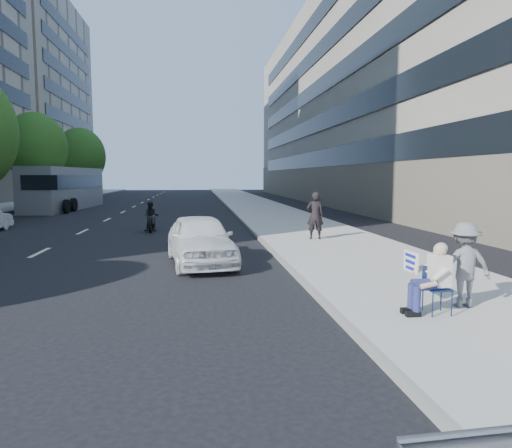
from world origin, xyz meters
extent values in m
plane|color=black|center=(0.00, 0.00, 0.00)|extent=(160.00, 160.00, 0.00)
cube|color=#A9A79E|center=(4.00, 20.00, 0.07)|extent=(5.00, 120.00, 0.15)
cube|color=gray|center=(17.00, 32.00, 10.00)|extent=(14.00, 70.00, 20.00)
cylinder|color=#382616|center=(-13.70, 30.00, 1.49)|extent=(0.30, 0.30, 2.97)
ellipsoid|color=#1D4C14|center=(-13.70, 30.00, 4.89)|extent=(4.80, 4.80, 5.52)
cylinder|color=#382616|center=(-13.70, 44.00, 1.31)|extent=(0.30, 0.30, 2.62)
ellipsoid|color=#1D4C14|center=(-13.70, 44.00, 4.79)|extent=(5.40, 5.40, 6.21)
cylinder|color=navy|center=(3.02, -1.01, 0.38)|extent=(0.02, 0.02, 0.45)
cylinder|color=navy|center=(3.38, -1.01, 0.38)|extent=(0.02, 0.02, 0.45)
cylinder|color=navy|center=(3.02, -0.65, 0.38)|extent=(0.02, 0.02, 0.45)
cylinder|color=navy|center=(3.38, -0.65, 0.38)|extent=(0.02, 0.02, 0.45)
cube|color=navy|center=(3.20, -0.83, 0.61)|extent=(0.40, 0.40, 0.03)
cube|color=navy|center=(3.20, -0.64, 0.80)|extent=(0.40, 0.02, 0.40)
cylinder|color=navy|center=(2.98, -0.93, 0.70)|extent=(0.44, 0.17, 0.17)
cylinder|color=navy|center=(2.76, -0.93, 0.47)|extent=(0.14, 0.14, 0.46)
cube|color=black|center=(2.70, -0.93, 0.20)|extent=(0.26, 0.11, 0.10)
cylinder|color=navy|center=(2.98, -0.73, 0.70)|extent=(0.44, 0.17, 0.17)
cylinder|color=navy|center=(2.76, -0.73, 0.47)|extent=(0.14, 0.14, 0.46)
cube|color=black|center=(2.70, -0.73, 0.20)|extent=(0.26, 0.11, 0.10)
cube|color=beige|center=(3.22, -0.83, 0.96)|extent=(0.26, 0.42, 0.56)
sphere|color=tan|center=(3.22, -0.83, 1.33)|extent=(0.23, 0.23, 0.23)
ellipsoid|color=gray|center=(3.24, -0.83, 1.36)|extent=(0.22, 0.24, 0.19)
ellipsoid|color=gray|center=(3.14, -0.83, 1.26)|extent=(0.10, 0.14, 0.13)
cylinder|color=beige|center=(3.10, -1.07, 0.93)|extent=(0.30, 0.10, 0.25)
cylinder|color=tan|center=(2.90, -1.07, 0.75)|extent=(0.29, 0.09, 0.14)
cylinder|color=beige|center=(3.15, -0.57, 0.98)|extent=(0.26, 0.20, 0.32)
cylinder|color=tan|center=(3.02, -0.43, 0.88)|extent=(0.30, 0.21, 0.18)
cube|color=white|center=(2.95, -0.28, 1.01)|extent=(0.03, 0.55, 0.40)
imported|color=slate|center=(3.94, -0.45, 0.96)|extent=(1.11, 0.71, 1.62)
imported|color=black|center=(3.54, 9.08, 1.08)|extent=(0.74, 0.54, 1.86)
imported|color=white|center=(-1.00, 5.28, 0.75)|extent=(2.33, 4.58, 1.49)
cylinder|color=black|center=(-3.26, 13.20, 0.32)|extent=(0.12, 0.64, 0.64)
cylinder|color=black|center=(-3.26, 14.60, 0.32)|extent=(0.12, 0.64, 0.64)
cube|color=black|center=(-3.26, 13.90, 0.55)|extent=(0.25, 1.20, 0.35)
imported|color=black|center=(-3.26, 13.80, 0.71)|extent=(0.69, 0.54, 1.42)
cube|color=slate|center=(-11.47, 29.59, 1.65)|extent=(3.43, 12.16, 3.30)
cube|color=black|center=(-12.74, 29.59, 2.20)|extent=(0.96, 11.47, 1.00)
cube|color=black|center=(-10.20, 29.59, 2.20)|extent=(0.96, 11.47, 1.00)
cube|color=black|center=(-11.47, 23.57, 2.20)|extent=(2.40, 0.25, 1.00)
cylinder|color=black|center=(-12.72, 25.09, 0.50)|extent=(0.33, 1.02, 1.00)
cylinder|color=black|center=(-10.22, 25.09, 0.50)|extent=(0.33, 1.02, 1.00)
cylinder|color=black|center=(-12.72, 27.09, 0.50)|extent=(0.33, 1.02, 1.00)
cylinder|color=black|center=(-10.22, 27.09, 0.50)|extent=(0.33, 1.02, 1.00)
cylinder|color=black|center=(-12.72, 33.09, 0.50)|extent=(0.33, 1.02, 1.00)
cylinder|color=black|center=(-10.22, 33.09, 0.50)|extent=(0.33, 1.02, 1.00)
cylinder|color=black|center=(-12.72, 34.59, 0.50)|extent=(0.33, 1.02, 1.00)
cylinder|color=black|center=(-10.22, 34.59, 0.50)|extent=(0.33, 1.02, 1.00)
camera|label=1|loc=(-1.09, -8.39, 2.64)|focal=32.00mm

